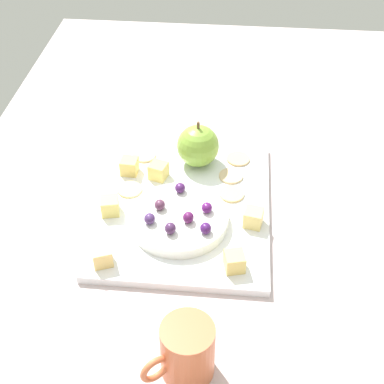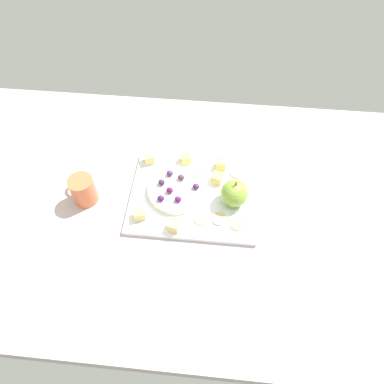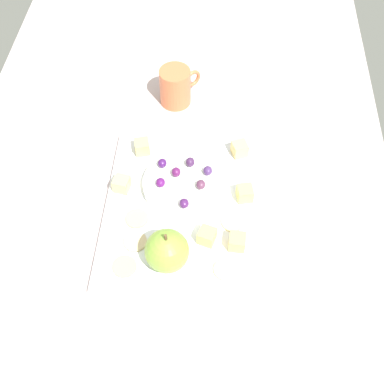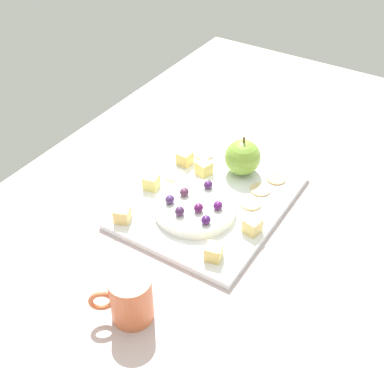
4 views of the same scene
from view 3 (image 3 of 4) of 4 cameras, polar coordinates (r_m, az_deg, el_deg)
The scene contains 24 objects.
table at distance 94.72cm, azimuth -2.54°, elevation -2.63°, with size 145.31×84.33×4.36cm, color #BDAAAB.
platter at distance 91.66cm, azimuth -1.34°, elevation -2.22°, with size 34.44×27.42×1.36cm, color white.
serving_dish at distance 93.18cm, azimuth -0.87°, elevation 0.84°, with size 15.38×15.38×1.90cm, color white.
apple_whole at distance 82.36cm, azimuth -2.86°, elevation -6.69°, with size 7.38×7.38×7.38cm, color #80AC3B.
apple_stem at distance 78.67cm, azimuth -2.99°, elevation -5.15°, with size 0.50×0.50×1.20cm, color brown.
cheese_cube_0 at distance 86.42cm, azimuth 1.72°, elevation -5.02°, with size 2.78×2.78×2.78cm, color #F0CF66.
cheese_cube_1 at distance 86.14cm, azimuth 5.16°, elevation -5.65°, with size 2.78×2.78×2.78cm, color #E8C667.
cheese_cube_2 at distance 98.99cm, azimuth -5.67°, elevation 5.13°, with size 2.78×2.78×2.78cm, color #E8CD6C.
cheese_cube_3 at distance 93.61cm, azimuth -7.97°, elevation 0.91°, with size 2.78×2.78×2.78cm, color #EFD076.
cheese_cube_4 at distance 98.57cm, azimuth 5.44°, elevation 4.88°, with size 2.78×2.78×2.78cm, color #F0CD75.
cheese_cube_5 at distance 91.95cm, azimuth 6.02°, elevation -0.14°, with size 2.78×2.78×2.78cm, color #E6D26B.
cracker_0 at distance 85.59cm, azimuth -7.66°, elevation -8.38°, with size 4.13×4.13×0.40cm, color #DCB37A.
cracker_1 at distance 90.26cm, azimuth -6.27°, elevation -3.01°, with size 4.13×4.13×0.40cm, color #E5BD7C.
cracker_2 at distance 87.77cm, azimuth -6.48°, elevation -5.60°, with size 4.13×4.13×0.40cm, color #D3B789.
cracker_3 at distance 89.64cm, azimuth 4.61°, elevation -3.38°, with size 4.13×4.13×0.40cm, color #DDC486.
cracker_4 at distance 84.74cm, azimuth 3.82°, elevation -8.80°, with size 4.13×4.13×0.40cm, color #D9B589.
grape_0 at distance 94.24cm, azimuth -3.40°, elevation 3.29°, with size 1.87×1.68×1.65cm, color #42195C.
grape_1 at distance 91.45cm, azimuth -3.59°, elevation 1.08°, with size 1.87×1.68×1.60cm, color #561760.
grape_2 at distance 92.70cm, azimuth -1.82°, elevation 2.27°, with size 1.87×1.68×1.76cm, color #561950.
grape_3 at distance 90.99cm, azimuth 1.01°, elevation 0.85°, with size 1.87×1.68×1.62cm, color #582E4A.
grape_4 at distance 94.18cm, azimuth -0.21°, elevation 3.42°, with size 1.87×1.68×1.76cm, color #43244D.
grape_5 at distance 88.56cm, azimuth -0.90°, elevation -1.30°, with size 1.87×1.68×1.58cm, color #471E57.
grape_6 at distance 92.97cm, azimuth 1.80°, elevation 2.44°, with size 1.87×1.68×1.67cm, color #482C61.
cup at distance 108.71cm, azimuth -1.86°, elevation 11.88°, with size 7.69×8.59×8.28cm.
Camera 3 is at (52.08, 7.73, 80.93)cm, focal length 47.00 mm.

